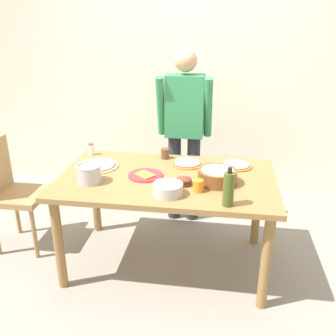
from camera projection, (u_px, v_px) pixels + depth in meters
The scene contains 17 objects.
ground at pixel (167, 262), 3.06m from camera, with size 8.00×8.00×0.00m, color gray.
wall_back at pixel (189, 73), 4.03m from camera, with size 5.60×0.10×2.60m, color silver.
dining_table at pixel (167, 188), 2.80m from camera, with size 1.60×0.96×0.76m.
person_cook at pixel (184, 126), 3.39m from camera, with size 0.49×0.25×1.62m.
chair_wooden_left at pixel (11, 188), 3.10m from camera, with size 0.40×0.40×0.95m.
pizza_raw_on_board at pixel (97, 166), 2.95m from camera, with size 0.34×0.34×0.02m.
pizza_cooked_on_tray at pixel (236, 165), 2.96m from camera, with size 0.25×0.25×0.02m.
pizza_second_cooked at pixel (187, 163), 3.00m from camera, with size 0.26×0.26×0.02m.
plate_with_slice at pixel (145, 175), 2.78m from camera, with size 0.26×0.26×0.02m.
popcorn_bowl at pixel (217, 175), 2.64m from camera, with size 0.28×0.28×0.11m.
mixing_bowl_steel at pixel (168, 189), 2.48m from camera, with size 0.20×0.20×0.08m.
small_sauce_bowl at pixel (184, 181), 2.63m from camera, with size 0.11×0.11×0.06m.
olive_oil_bottle at pixel (229, 189), 2.31m from camera, with size 0.07×0.07×0.26m.
steel_pot at pixel (89, 174), 2.65m from camera, with size 0.17×0.17×0.13m.
cup_orange at pixel (198, 186), 2.52m from camera, with size 0.07×0.07×0.09m, color orange.
cup_small_brown at pixel (165, 154), 3.11m from camera, with size 0.07×0.07×0.09m, color brown.
salt_shaker at pixel (91, 149), 3.19m from camera, with size 0.04×0.04×0.11m.
Camera 1 is at (0.38, -2.51, 1.86)m, focal length 39.86 mm.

